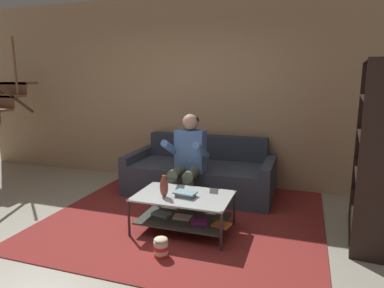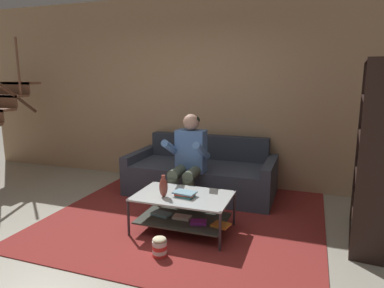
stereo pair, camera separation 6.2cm
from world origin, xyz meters
TOP-DOWN VIEW (x-y plane):
  - ground at (0.00, 0.00)m, footprint 16.80×16.80m
  - back_partition at (0.00, 2.46)m, footprint 8.40×0.12m
  - couch at (0.17, 1.88)m, footprint 2.09×0.98m
  - person_seated_center at (0.17, 1.31)m, footprint 0.50×0.58m
  - coffee_table at (0.38, 0.60)m, footprint 1.07×0.66m
  - area_rug at (0.27, 1.12)m, footprint 3.19×3.22m
  - vase at (0.19, 0.49)m, footprint 0.09×0.09m
  - book_stack at (0.41, 0.57)m, footprint 0.25×0.19m
  - bookshelf at (2.29, 1.11)m, footprint 0.40×1.11m
  - popcorn_tub at (0.36, 0.01)m, footprint 0.14×0.14m

SIDE VIEW (x-z plane):
  - ground at x=0.00m, z-range 0.00..0.00m
  - area_rug at x=0.27m, z-range 0.00..0.01m
  - popcorn_tub at x=0.36m, z-range 0.00..0.20m
  - coffee_table at x=0.38m, z-range 0.06..0.48m
  - couch at x=0.17m, z-range -0.13..0.68m
  - book_stack at x=0.41m, z-range 0.42..0.47m
  - vase at x=0.19m, z-range 0.41..0.65m
  - person_seated_center at x=0.17m, z-range 0.06..1.27m
  - bookshelf at x=2.29m, z-range -0.20..1.65m
  - back_partition at x=0.00m, z-range 0.00..2.90m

